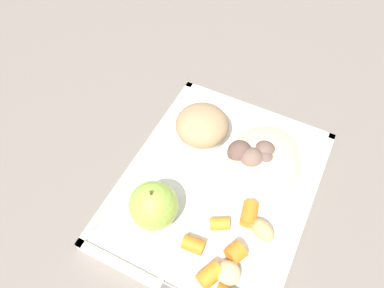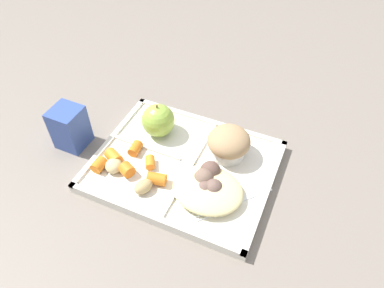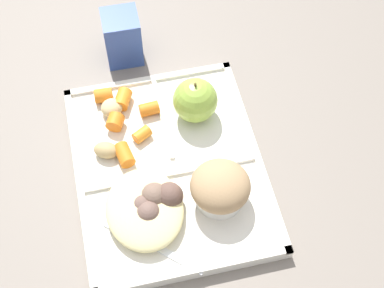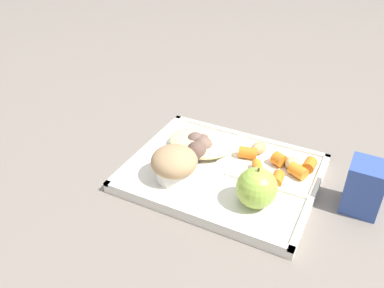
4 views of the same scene
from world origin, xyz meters
The scene contains 19 objects.
ground centered at (0.00, 0.00, 0.00)m, with size 6.00×6.00×0.00m, color slate.
lunch_tray centered at (0.00, 0.00, 0.01)m, with size 0.35×0.28×0.02m.
green_apple centered at (-0.09, 0.06, 0.05)m, with size 0.07×0.07×0.08m.
bran_muffin centered at (0.07, 0.06, 0.05)m, with size 0.09×0.09×0.06m.
carrot_slice_large centered at (-0.13, -0.05, 0.03)m, with size 0.02×0.02×0.03m, color orange.
carrot_slice_diagonal centered at (-0.03, -0.06, 0.03)m, with size 0.02×0.02×0.03m, color orange.
carrot_slice_small centered at (-0.06, -0.03, 0.02)m, with size 0.02×0.02×0.03m, color orange.
carrot_slice_back centered at (-0.10, -0.01, 0.03)m, with size 0.02×0.02×0.03m, color orange.
carrot_slice_center centered at (-0.15, -0.08, 0.03)m, with size 0.02×0.02×0.03m, color orange.
carrot_slice_near_corner centered at (-0.09, -0.07, 0.03)m, with size 0.03×0.03×0.02m, color orange.
potato_chunk_small centered at (-0.12, -0.07, 0.03)m, with size 0.03×0.03×0.02m, color tan.
potato_chunk_wedge centered at (-0.04, -0.09, 0.03)m, with size 0.04×0.03×0.02m, color tan.
egg_noodle_pile centered at (0.07, -0.05, 0.03)m, with size 0.13×0.11×0.03m, color beige.
meatball_front centered at (0.07, -0.05, 0.03)m, with size 0.03×0.03×0.03m, color brown.
meatball_back centered at (0.06, -0.01, 0.04)m, with size 0.04×0.04×0.04m, color brown.
meatball_center centered at (0.08, -0.04, 0.03)m, with size 0.04×0.04×0.04m, color brown.
meatball_side centered at (0.06, -0.03, 0.04)m, with size 0.04×0.04×0.04m, color #755B4C.
plastic_fork centered at (0.12, -0.05, 0.02)m, with size 0.12×0.13×0.00m.
milk_carton centered at (-0.25, -0.03, 0.05)m, with size 0.06×0.06×0.09m, color #334C99.
Camera 2 is at (0.20, -0.42, 0.56)m, focal length 33.67 mm.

